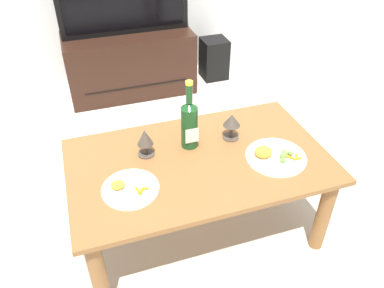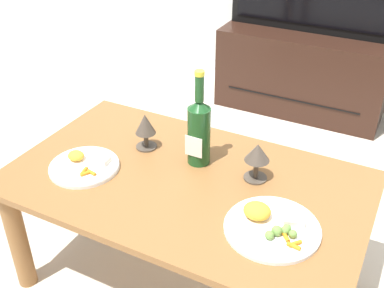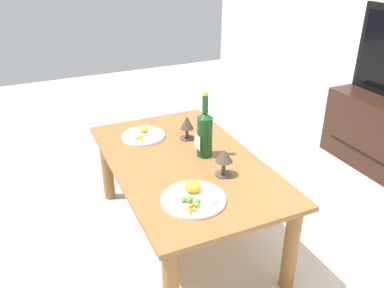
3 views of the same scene
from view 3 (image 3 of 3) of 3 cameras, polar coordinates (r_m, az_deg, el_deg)
name	(u,v)px [view 3 (image 3 of 3)]	position (r m, az deg, el deg)	size (l,w,h in m)	color
ground_plane	(185,234)	(2.33, -0.95, -12.62)	(6.40, 6.40, 0.00)	beige
dining_table	(185,174)	(2.10, -1.04, -4.26)	(1.21, 0.72, 0.48)	brown
wine_bottle	(205,132)	(2.05, 1.81, 1.73)	(0.08, 0.08, 0.35)	#19471E
goblet_left	(187,124)	(2.24, -0.72, 2.86)	(0.08, 0.08, 0.14)	#473D33
goblet_right	(224,157)	(1.89, 4.55, -1.92)	(0.08, 0.08, 0.14)	#473D33
dinner_plate_left	(144,135)	(2.31, -6.83, 1.24)	(0.24, 0.24, 0.04)	white
dinner_plate_right	(194,197)	(1.75, 0.24, -7.53)	(0.28, 0.28, 0.06)	white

